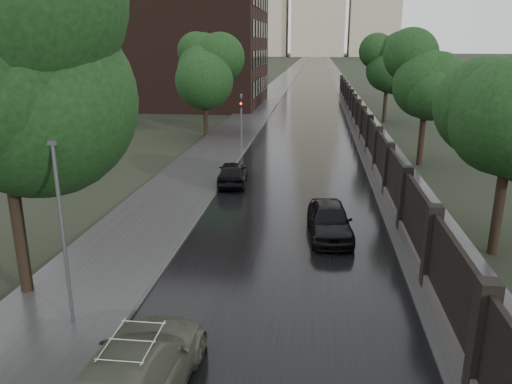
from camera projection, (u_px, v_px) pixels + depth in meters
name	position (u px, v px, depth m)	size (l,w,h in m)	color
ground	(266.00, 376.00, 11.48)	(800.00, 800.00, 0.00)	black
road	(316.00, 63.00, 192.23)	(8.00, 420.00, 0.02)	black
sidewalk_left	(300.00, 63.00, 192.90)	(4.00, 420.00, 0.16)	#2D2D2D
verge_right	(330.00, 63.00, 191.59)	(3.00, 420.00, 0.08)	#2D2D2D
fence_right	(361.00, 124.00, 41.12)	(0.45, 75.72, 2.70)	#383533
tree_left_far	(204.00, 71.00, 39.44)	(4.25, 4.25, 7.39)	black
tree_right_a	(512.00, 118.00, 16.81)	(4.08, 4.08, 7.01)	black
tree_right_b	(427.00, 85.00, 30.13)	(4.08, 4.08, 7.01)	black
tree_right_c	(388.00, 70.00, 47.25)	(4.08, 4.08, 7.01)	black
lamp_post	(63.00, 234.00, 12.77)	(0.25, 0.12, 5.11)	#59595E
traffic_light	(241.00, 117.00, 35.07)	(0.16, 0.32, 4.00)	#59595E
brick_building	(162.00, 21.00, 60.17)	(24.00, 18.00, 20.00)	black
volga_sedan	(135.00, 373.00, 10.43)	(2.06, 5.08, 1.47)	#4D5040
hatchback_left	(233.00, 173.00, 26.96)	(1.51, 3.75, 1.28)	black
car_right_near	(329.00, 220.00, 19.62)	(1.63, 4.05, 1.38)	black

